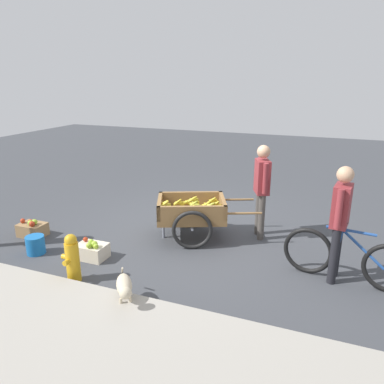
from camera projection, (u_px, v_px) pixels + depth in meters
name	position (u px, v px, depth m)	size (l,w,h in m)	color
ground_plane	(192.00, 230.00, 6.47)	(24.00, 24.00, 0.00)	#3D3F44
curb_strip	(57.00, 366.00, 3.35)	(12.00, 2.40, 0.12)	#9E998E
fruit_cart	(192.00, 213.00, 6.06)	(1.81, 1.34, 0.73)	olive
vendor_person	(262.00, 184.00, 5.95)	(0.32, 0.50, 1.57)	#4C4742
bicycle	(347.00, 258.00, 4.74)	(1.65, 0.46, 0.85)	black
cyclist_person	(340.00, 215.00, 4.64)	(0.25, 0.57, 1.55)	black
dog	(124.00, 287.00, 4.23)	(0.43, 0.57, 0.40)	beige
fire_hydrant	(72.00, 258.00, 4.77)	(0.25, 0.25, 0.67)	gold
plastic_bucket	(35.00, 245.00, 5.58)	(0.28, 0.28, 0.28)	#1966B2
apple_crate	(92.00, 251.00, 5.44)	(0.44, 0.32, 0.32)	beige
mixed_fruit_crate	(32.00, 229.00, 6.21)	(0.44, 0.32, 0.32)	#99754C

